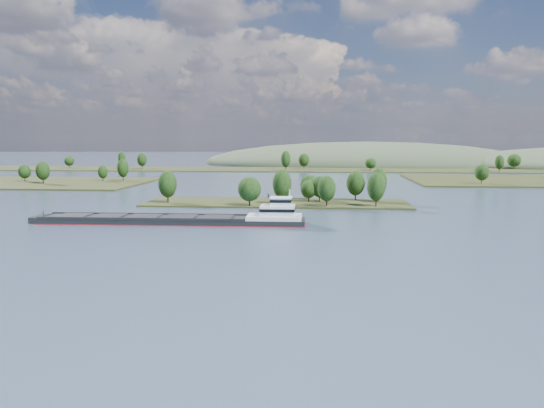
# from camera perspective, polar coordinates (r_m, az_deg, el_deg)

# --- Properties ---
(ground) EXTENTS (1800.00, 1800.00, 0.00)m
(ground) POSITION_cam_1_polar(r_m,az_deg,el_deg) (143.75, -1.52, -2.85)
(ground) COLOR #334259
(ground) RESTS_ON ground
(tree_island) EXTENTS (100.00, 31.78, 14.29)m
(tree_island) POSITION_cam_1_polar(r_m,az_deg,el_deg) (200.65, 2.06, 1.11)
(tree_island) COLOR #252C13
(tree_island) RESTS_ON ground
(back_shoreline) EXTENTS (900.00, 60.00, 16.20)m
(back_shoreline) POSITION_cam_1_polar(r_m,az_deg,el_deg) (421.14, 4.12, 3.76)
(back_shoreline) COLOR #252C13
(back_shoreline) RESTS_ON ground
(hill_west) EXTENTS (320.00, 160.00, 44.00)m
(hill_west) POSITION_cam_1_polar(r_m,az_deg,el_deg) (522.98, 10.04, 4.23)
(hill_west) COLOR #384730
(hill_west) RESTS_ON ground
(cargo_barge) EXTENTS (80.74, 11.50, 10.89)m
(cargo_barge) POSITION_cam_1_polar(r_m,az_deg,el_deg) (157.07, -9.07, -1.58)
(cargo_barge) COLOR black
(cargo_barge) RESTS_ON ground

